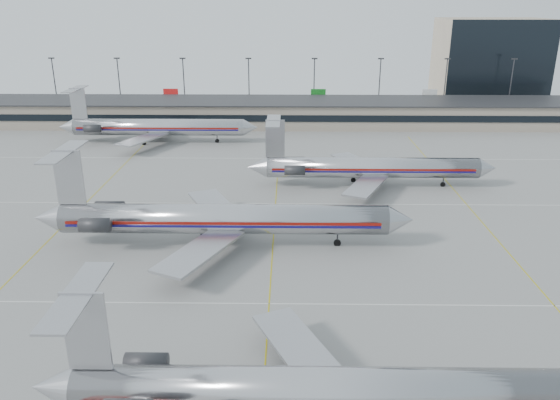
{
  "coord_description": "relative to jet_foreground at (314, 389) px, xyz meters",
  "views": [
    {
      "loc": [
        1.92,
        -40.25,
        30.26
      ],
      "look_at": [
        0.85,
        29.53,
        4.5
      ],
      "focal_mm": 35.0,
      "sensor_mm": 36.0,
      "label": 1
    }
  ],
  "objects": [
    {
      "name": "ground",
      "position": [
        -3.89,
        7.44,
        -3.29
      ],
      "size": [
        260.0,
        260.0,
        0.0
      ],
      "primitive_type": "plane",
      "color": "gray",
      "rests_on": "ground"
    },
    {
      "name": "jet_back_row",
      "position": [
        -31.76,
        86.25,
        0.24
      ],
      "size": [
        44.48,
        27.36,
        12.16
      ],
      "color": "#B8B8BC",
      "rests_on": "ground"
    },
    {
      "name": "jet_second_row",
      "position": [
        -11.18,
        32.09,
        0.43
      ],
      "size": [
        49.02,
        28.86,
        12.83
      ],
      "color": "#B8B8BC",
      "rests_on": "ground"
    },
    {
      "name": "light_mast_row",
      "position": [
        -3.89,
        119.44,
        5.29
      ],
      "size": [
        163.6,
        0.4,
        15.28
      ],
      "color": "#38383D",
      "rests_on": "ground"
    },
    {
      "name": "terminal",
      "position": [
        -3.89,
        105.42,
        -0.14
      ],
      "size": [
        162.0,
        17.0,
        6.25
      ],
      "color": "gray",
      "rests_on": "ground"
    },
    {
      "name": "jet_foreground",
      "position": [
        0.0,
        0.0,
        0.0
      ],
      "size": [
        43.37,
        25.54,
        11.35
      ],
      "color": "#B8B8BC",
      "rests_on": "ground"
    },
    {
      "name": "distant_building",
      "position": [
        58.11,
        135.44,
        9.21
      ],
      "size": [
        30.0,
        20.0,
        25.0
      ],
      "primitive_type": "cube",
      "color": "tan",
      "rests_on": "ground"
    },
    {
      "name": "apron_markings",
      "position": [
        -3.89,
        17.44,
        -3.28
      ],
      "size": [
        160.0,
        0.15,
        0.02
      ],
      "primitive_type": "cube",
      "color": "silver",
      "rests_on": "ground"
    },
    {
      "name": "jet_third_row",
      "position": [
        11.47,
        56.37,
        0.07
      ],
      "size": [
        42.34,
        26.05,
        11.58
      ],
      "color": "#B8B8BC",
      "rests_on": "ground"
    }
  ]
}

